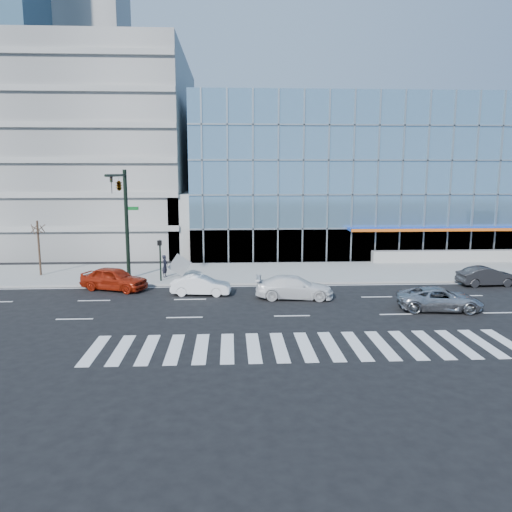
# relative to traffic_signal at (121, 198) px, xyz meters

# --- Properties ---
(ground) EXTENTS (160.00, 160.00, 0.00)m
(ground) POSITION_rel_traffic_signal_xyz_m (11.00, -4.57, -6.16)
(ground) COLOR black
(ground) RESTS_ON ground
(sidewalk) EXTENTS (120.00, 8.00, 0.15)m
(sidewalk) POSITION_rel_traffic_signal_xyz_m (11.00, 3.43, -6.09)
(sidewalk) COLOR gray
(sidewalk) RESTS_ON ground
(theatre_building) EXTENTS (42.00, 26.00, 15.00)m
(theatre_building) POSITION_rel_traffic_signal_xyz_m (25.00, 21.43, 1.34)
(theatre_building) COLOR #6D99B6
(theatre_building) RESTS_ON ground
(parking_garage) EXTENTS (24.00, 24.00, 20.00)m
(parking_garage) POSITION_rel_traffic_signal_xyz_m (-9.00, 21.43, 3.84)
(parking_garage) COLOR gray
(parking_garage) RESTS_ON ground
(ramp_block) EXTENTS (6.00, 8.00, 6.00)m
(ramp_block) POSITION_rel_traffic_signal_xyz_m (5.00, 13.43, -3.16)
(ramp_block) COLOR gray
(ramp_block) RESTS_ON ground
(tower_backdrop) EXTENTS (14.00, 14.00, 48.00)m
(tower_backdrop) POSITION_rel_traffic_signal_xyz_m (-19.00, 65.43, 17.84)
(tower_backdrop) COLOR gray
(tower_backdrop) RESTS_ON ground
(traffic_signal) EXTENTS (1.14, 5.74, 8.00)m
(traffic_signal) POSITION_rel_traffic_signal_xyz_m (0.00, 0.00, 0.00)
(traffic_signal) COLOR black
(traffic_signal) RESTS_ON sidewalk
(ped_signal_post) EXTENTS (0.30, 0.33, 3.00)m
(ped_signal_post) POSITION_rel_traffic_signal_xyz_m (2.50, 0.37, -4.02)
(ped_signal_post) COLOR black
(ped_signal_post) RESTS_ON sidewalk
(street_tree_near) EXTENTS (1.10, 1.10, 4.23)m
(street_tree_near) POSITION_rel_traffic_signal_xyz_m (-7.00, 2.93, -2.39)
(street_tree_near) COLOR #332319
(street_tree_near) RESTS_ON sidewalk
(silver_suv) EXTENTS (5.03, 2.76, 1.34)m
(silver_suv) POSITION_rel_traffic_signal_xyz_m (19.75, -7.82, -5.50)
(silver_suv) COLOR #ADADB2
(silver_suv) RESTS_ON ground
(white_suv) EXTENTS (5.12, 2.51, 1.43)m
(white_suv) POSITION_rel_traffic_signal_xyz_m (11.63, -4.61, -5.45)
(white_suv) COLOR white
(white_suv) RESTS_ON ground
(white_sedan) EXTENTS (3.98, 1.75, 1.27)m
(white_sedan) POSITION_rel_traffic_signal_xyz_m (5.63, -3.38, -5.53)
(white_sedan) COLOR white
(white_sedan) RESTS_ON ground
(dark_sedan) EXTENTS (4.13, 1.60, 1.34)m
(dark_sedan) POSITION_rel_traffic_signal_xyz_m (25.75, -1.72, -5.49)
(dark_sedan) COLOR black
(dark_sedan) RESTS_ON ground
(red_sedan) EXTENTS (4.99, 3.41, 1.58)m
(red_sedan) POSITION_rel_traffic_signal_xyz_m (-0.37, -1.69, -5.38)
(red_sedan) COLOR #971E0B
(red_sedan) RESTS_ON ground
(pedestrian) EXTENTS (0.54, 0.69, 1.67)m
(pedestrian) POSITION_rel_traffic_signal_xyz_m (2.65, 1.72, -5.18)
(pedestrian) COLOR black
(pedestrian) RESTS_ON sidewalk
(tilted_panel) EXTENTS (1.74, 0.61, 1.81)m
(tilted_panel) POSITION_rel_traffic_signal_xyz_m (3.76, 1.67, -5.11)
(tilted_panel) COLOR #9B9B9B
(tilted_panel) RESTS_ON sidewalk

